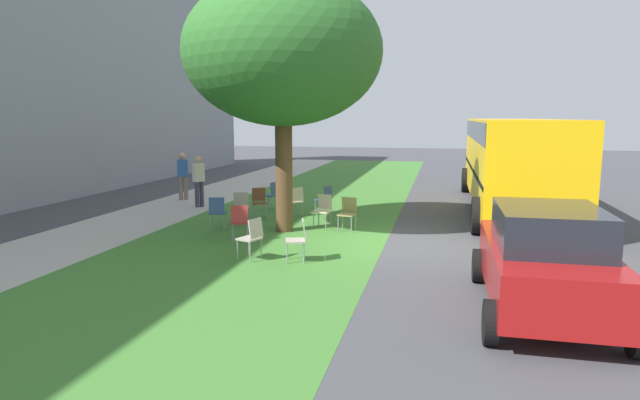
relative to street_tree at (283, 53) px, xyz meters
name	(u,v)px	position (x,y,z in m)	size (l,w,h in m)	color
ground	(394,243)	(-0.79, -2.94, -4.53)	(80.00, 80.00, 0.00)	#424247
grass_verge	(265,237)	(-0.79, 0.26, -4.53)	(48.00, 6.00, 0.01)	#3D752D
sidewalk_strip	(108,229)	(-0.79, 4.66, -4.53)	(48.00, 2.80, 0.01)	#ADA89E
street_tree	(283,53)	(0.00, 0.00, 0.00)	(4.98, 4.98, 6.40)	brown
chair_0	(348,211)	(0.38, -1.61, -4.02)	(0.48, 0.48, 0.88)	olive
chair_1	(241,205)	(0.76, 1.49, -4.02)	(0.52, 0.52, 0.88)	#ADA393
chair_2	(295,199)	(2.08, 0.27, -4.02)	(0.58, 0.59, 0.88)	beige
chair_3	(272,193)	(3.18, 1.37, -4.02)	(0.51, 0.51, 0.88)	#335184
chair_4	(325,197)	(2.65, -0.51, -4.02)	(0.53, 0.54, 0.88)	#335184
chair_5	(252,235)	(-2.92, -0.17, -4.02)	(0.53, 0.54, 0.88)	#ADA393
chair_6	(217,210)	(-0.26, 1.76, -4.02)	(0.51, 0.51, 0.88)	#335184
chair_7	(323,208)	(0.72, -0.88, -4.02)	(0.49, 0.49, 0.88)	beige
chair_8	(299,237)	(-2.83, -1.16, -4.02)	(0.52, 0.52, 0.88)	#ADA393
chair_9	(259,200)	(1.69, 1.27, -4.02)	(0.57, 0.56, 0.88)	brown
chair_10	(240,220)	(-1.34, 0.71, -4.02)	(0.51, 0.51, 0.88)	#B7332D
parked_car	(545,260)	(-4.88, -5.53, -3.70)	(3.70, 1.92, 1.65)	maroon
school_bus	(513,155)	(4.72, -6.14, -2.78)	(10.40, 2.80, 2.88)	yellow
pedestrian_0	(183,174)	(4.34, 5.07, -3.61)	(0.35, 0.41, 1.69)	#726659
pedestrian_1	(199,179)	(3.02, 3.83, -3.61)	(0.41, 0.36, 1.69)	#3F3851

